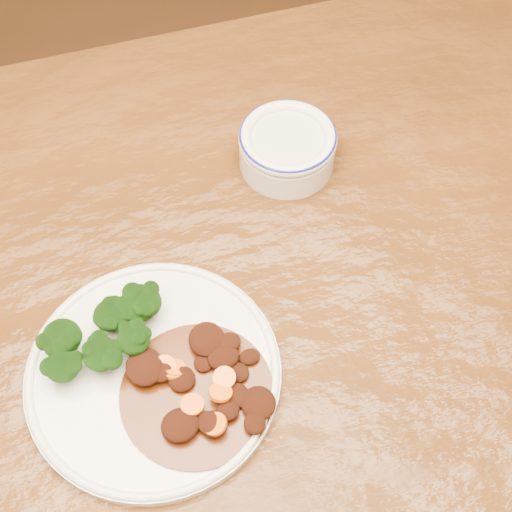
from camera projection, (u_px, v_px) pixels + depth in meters
name	position (u px, v px, depth m)	size (l,w,h in m)	color
ground	(231.00, 490.00, 1.41)	(4.00, 4.00, 0.00)	#4B2612
dining_table	(214.00, 343.00, 0.84)	(1.51, 0.92, 0.75)	#502A0E
dinner_plate	(153.00, 373.00, 0.72)	(0.26, 0.26, 0.02)	silver
broccoli_florets	(107.00, 331.00, 0.72)	(0.13, 0.08, 0.04)	#69964D
mince_stew	(201.00, 385.00, 0.70)	(0.15, 0.15, 0.03)	#4D1C08
dip_bowl	(287.00, 147.00, 0.86)	(0.12, 0.12, 0.05)	silver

